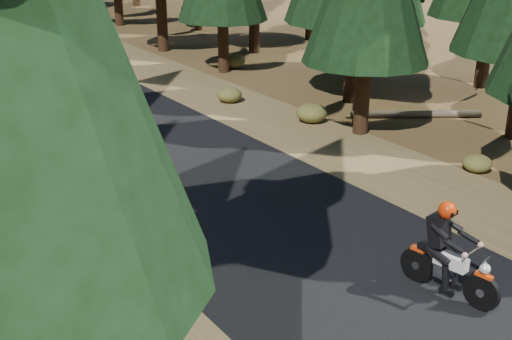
# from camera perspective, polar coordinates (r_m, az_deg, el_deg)

# --- Properties ---
(ground) EXTENTS (120.00, 120.00, 0.00)m
(ground) POSITION_cam_1_polar(r_m,az_deg,el_deg) (13.74, 3.58, -6.18)
(ground) COLOR #453518
(ground) RESTS_ON ground
(road) EXTENTS (6.00, 100.00, 0.01)m
(road) POSITION_cam_1_polar(r_m,az_deg,el_deg) (17.56, -6.51, 0.18)
(road) COLOR black
(road) RESTS_ON ground
(shoulder_l) EXTENTS (3.20, 100.00, 0.01)m
(shoulder_l) POSITION_cam_1_polar(r_m,az_deg,el_deg) (16.12, -21.03, -3.27)
(shoulder_l) COLOR brown
(shoulder_l) RESTS_ON ground
(shoulder_r) EXTENTS (3.20, 100.00, 0.01)m
(shoulder_r) POSITION_cam_1_polar(r_m,az_deg,el_deg) (19.99, 5.15, 2.94)
(shoulder_r) COLOR brown
(shoulder_r) RESTS_ON ground
(log_near) EXTENTS (4.52, 4.72, 0.32)m
(log_near) POSITION_cam_1_polar(r_m,az_deg,el_deg) (24.34, 9.49, 6.57)
(log_near) COLOR #4C4233
(log_near) RESTS_ON ground
(log_far) EXTENTS (3.83, 2.65, 0.24)m
(log_far) POSITION_cam_1_polar(r_m,az_deg,el_deg) (22.49, 14.04, 4.84)
(log_far) COLOR #4C4233
(log_far) RESTS_ON ground
(understory_shrubs) EXTENTS (15.66, 32.04, 0.62)m
(understory_shrubs) POSITION_cam_1_polar(r_m,az_deg,el_deg) (19.29, -6.70, 3.03)
(understory_shrubs) COLOR #474C1E
(understory_shrubs) RESTS_ON ground
(rider_lead) EXTENTS (0.91, 2.07, 1.79)m
(rider_lead) POSITION_cam_1_polar(r_m,az_deg,el_deg) (12.08, 16.83, -8.14)
(rider_lead) COLOR beige
(rider_lead) RESTS_ON road
(rider_follow) EXTENTS (0.77, 1.74, 1.49)m
(rider_follow) POSITION_cam_1_polar(r_m,az_deg,el_deg) (15.35, -9.19, -1.22)
(rider_follow) COLOR #A70B0E
(rider_follow) RESTS_ON road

